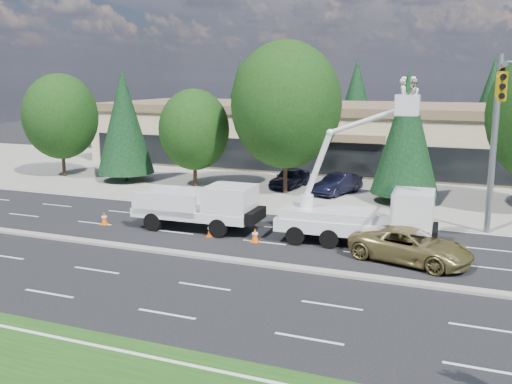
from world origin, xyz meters
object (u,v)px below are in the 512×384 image
at_px(utility_pickup, 203,211).
at_px(signal_mast, 497,117).
at_px(minivan, 411,246).
at_px(bucket_truck, 368,210).

bearing_deg(utility_pickup, signal_mast, 9.57).
height_order(utility_pickup, minivan, utility_pickup).
xyz_separation_m(utility_pickup, minivan, (10.76, -1.42, -0.28)).
relative_size(signal_mast, bucket_truck, 1.28).
height_order(bucket_truck, minivan, bucket_truck).
bearing_deg(minivan, bucket_truck, 66.77).
relative_size(signal_mast, minivan, 1.95).
height_order(utility_pickup, bucket_truck, bucket_truck).
bearing_deg(signal_mast, utility_pickup, -168.47).
xyz_separation_m(bucket_truck, minivan, (2.21, -1.77, -1.02)).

